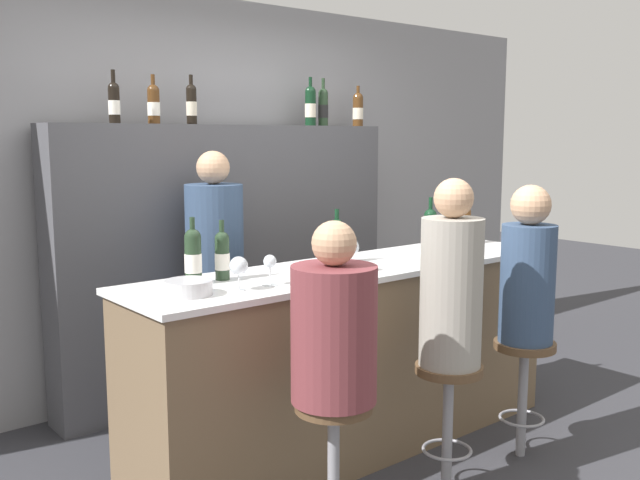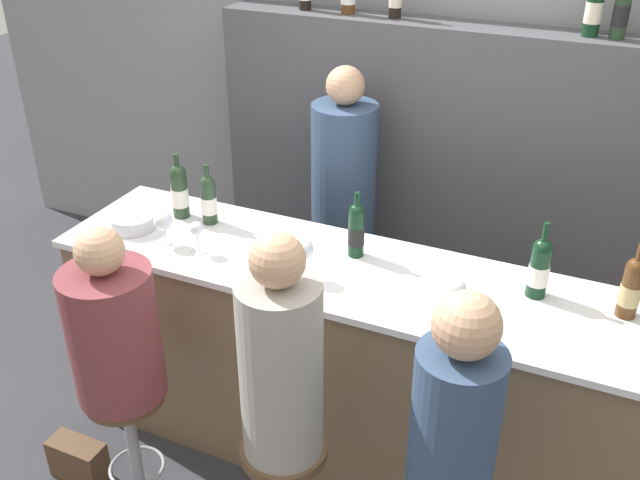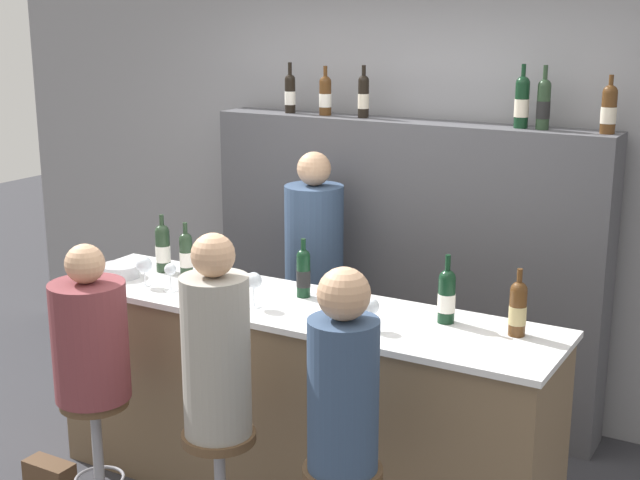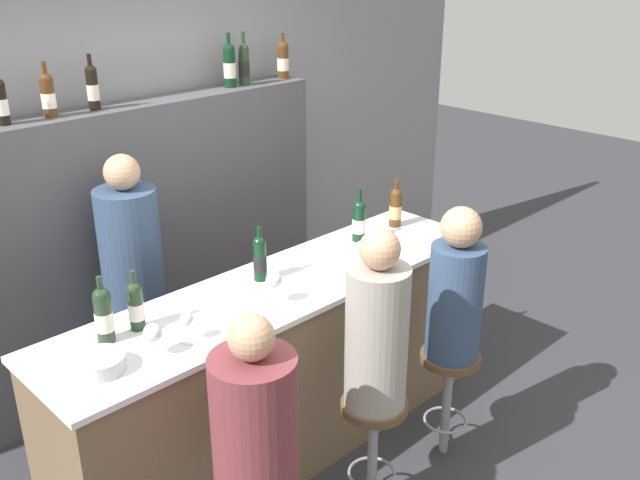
{
  "view_description": "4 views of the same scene",
  "coord_description": "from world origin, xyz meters",
  "px_view_note": "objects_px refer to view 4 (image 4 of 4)",
  "views": [
    {
      "loc": [
        -2.51,
        -2.46,
        1.69
      ],
      "look_at": [
        -0.17,
        0.38,
        1.16
      ],
      "focal_mm": 40.0,
      "sensor_mm": 36.0,
      "label": 1
    },
    {
      "loc": [
        0.91,
        -2.03,
        2.55
      ],
      "look_at": [
        -0.12,
        0.25,
        1.15
      ],
      "focal_mm": 40.0,
      "sensor_mm": 36.0,
      "label": 2
    },
    {
      "loc": [
        2.12,
        -3.15,
        2.38
      ],
      "look_at": [
        0.14,
        0.3,
        1.35
      ],
      "focal_mm": 50.0,
      "sensor_mm": 36.0,
      "label": 3
    },
    {
      "loc": [
        -2.13,
        -2.17,
        2.64
      ],
      "look_at": [
        0.24,
        0.25,
        1.21
      ],
      "focal_mm": 40.0,
      "sensor_mm": 36.0,
      "label": 4
    }
  ],
  "objects_px": {
    "wine_bottle_backbar_3": "(229,65)",
    "wine_glass_2": "(274,281)",
    "wine_bottle_backbar_5": "(283,59)",
    "guest_seated_left": "(254,413)",
    "wine_bottle_backbar_4": "(244,63)",
    "wine_glass_0": "(153,333)",
    "wine_bottle_counter_2": "(260,258)",
    "wine_bottle_counter_3": "(359,220)",
    "wine_bottle_counter_1": "(136,305)",
    "bar_stool_right": "(449,378)",
    "bar_stool_middle": "(373,428)",
    "wine_glass_1": "(187,321)",
    "wine_bottle_counter_0": "(103,314)",
    "guest_seated_right": "(456,291)",
    "wine_bottle_backbar_1": "(48,95)",
    "wine_bottle_backbar_2": "(92,87)",
    "wine_glass_3": "(361,249)",
    "bartender": "(137,303)",
    "guest_seated_middle": "(377,330)",
    "wine_bottle_counter_4": "(396,207)",
    "wine_bottle_backbar_0": "(1,101)",
    "metal_bowl": "(100,363)"
  },
  "relations": [
    {
      "from": "bar_stool_middle",
      "to": "bar_stool_right",
      "type": "xyz_separation_m",
      "value": [
        0.6,
        0.0,
        0.0
      ]
    },
    {
      "from": "wine_glass_1",
      "to": "wine_glass_3",
      "type": "distance_m",
      "value": 1.12
    },
    {
      "from": "guest_seated_middle",
      "to": "bar_stool_right",
      "type": "height_order",
      "value": "guest_seated_middle"
    },
    {
      "from": "bar_stool_middle",
      "to": "wine_bottle_backbar_5",
      "type": "bearing_deg",
      "value": 59.1
    },
    {
      "from": "wine_bottle_counter_1",
      "to": "guest_seated_left",
      "type": "relative_size",
      "value": 0.39
    },
    {
      "from": "bar_stool_middle",
      "to": "wine_bottle_backbar_4",
      "type": "bearing_deg",
      "value": 67.29
    },
    {
      "from": "wine_bottle_counter_1",
      "to": "bar_stool_middle",
      "type": "relative_size",
      "value": 0.46
    },
    {
      "from": "bartender",
      "to": "bar_stool_right",
      "type": "bearing_deg",
      "value": -56.1
    },
    {
      "from": "wine_bottle_backbar_3",
      "to": "wine_glass_1",
      "type": "relative_size",
      "value": 2.36
    },
    {
      "from": "bar_stool_right",
      "to": "bartender",
      "type": "relative_size",
      "value": 0.39
    },
    {
      "from": "metal_bowl",
      "to": "bar_stool_middle",
      "type": "distance_m",
      "value": 1.32
    },
    {
      "from": "wine_bottle_counter_0",
      "to": "guest_seated_right",
      "type": "relative_size",
      "value": 0.38
    },
    {
      "from": "wine_bottle_backbar_5",
      "to": "guest_seated_left",
      "type": "relative_size",
      "value": 0.4
    },
    {
      "from": "wine_bottle_counter_2",
      "to": "wine_bottle_counter_3",
      "type": "bearing_deg",
      "value": 0.0
    },
    {
      "from": "wine_bottle_counter_3",
      "to": "wine_bottle_counter_1",
      "type": "bearing_deg",
      "value": 180.0
    },
    {
      "from": "wine_bottle_backbar_2",
      "to": "bar_stool_right",
      "type": "relative_size",
      "value": 0.48
    },
    {
      "from": "wine_bottle_backbar_4",
      "to": "wine_glass_0",
      "type": "distance_m",
      "value": 2.24
    },
    {
      "from": "wine_bottle_backbar_4",
      "to": "wine_bottle_counter_3",
      "type": "bearing_deg",
      "value": -93.68
    },
    {
      "from": "wine_bottle_backbar_0",
      "to": "metal_bowl",
      "type": "bearing_deg",
      "value": -101.42
    },
    {
      "from": "wine_bottle_backbar_5",
      "to": "wine_bottle_backbar_4",
      "type": "bearing_deg",
      "value": -180.0
    },
    {
      "from": "wine_bottle_backbar_1",
      "to": "wine_bottle_backbar_2",
      "type": "height_order",
      "value": "wine_bottle_backbar_2"
    },
    {
      "from": "wine_bottle_counter_0",
      "to": "guest_seated_right",
      "type": "bearing_deg",
      "value": -26.92
    },
    {
      "from": "bar_stool_middle",
      "to": "guest_seated_right",
      "type": "xyz_separation_m",
      "value": [
        0.6,
        0.0,
        0.52
      ]
    },
    {
      "from": "wine_bottle_backbar_4",
      "to": "guest_seated_middle",
      "type": "distance_m",
      "value": 2.21
    },
    {
      "from": "wine_bottle_counter_0",
      "to": "wine_glass_0",
      "type": "relative_size",
      "value": 2.04
    },
    {
      "from": "wine_bottle_counter_3",
      "to": "wine_glass_0",
      "type": "height_order",
      "value": "wine_bottle_counter_3"
    },
    {
      "from": "wine_bottle_counter_1",
      "to": "guest_seated_middle",
      "type": "bearing_deg",
      "value": -45.51
    },
    {
      "from": "wine_bottle_counter_1",
      "to": "wine_bottle_counter_2",
      "type": "relative_size",
      "value": 0.98
    },
    {
      "from": "bar_stool_middle",
      "to": "guest_seated_middle",
      "type": "distance_m",
      "value": 0.54
    },
    {
      "from": "wine_bottle_counter_2",
      "to": "wine_bottle_counter_4",
      "type": "relative_size",
      "value": 0.98
    },
    {
      "from": "bar_stool_right",
      "to": "wine_bottle_backbar_4",
      "type": "bearing_deg",
      "value": 84.54
    },
    {
      "from": "wine_bottle_counter_3",
      "to": "guest_seated_left",
      "type": "bearing_deg",
      "value": -151.65
    },
    {
      "from": "wine_glass_3",
      "to": "bar_stool_right",
      "type": "xyz_separation_m",
      "value": [
        0.15,
        -0.52,
        -0.64
      ]
    },
    {
      "from": "wine_bottle_counter_1",
      "to": "wine_bottle_backbar_3",
      "type": "bearing_deg",
      "value": 37.7
    },
    {
      "from": "wine_glass_3",
      "to": "bar_stool_middle",
      "type": "distance_m",
      "value": 0.94
    },
    {
      "from": "wine_bottle_backbar_3",
      "to": "wine_glass_1",
      "type": "bearing_deg",
      "value": -134.41
    },
    {
      "from": "bar_stool_middle",
      "to": "wine_bottle_backbar_1",
      "type": "bearing_deg",
      "value": 106.05
    },
    {
      "from": "wine_bottle_backbar_3",
      "to": "wine_glass_2",
      "type": "height_order",
      "value": "wine_bottle_backbar_3"
    },
    {
      "from": "bartender",
      "to": "wine_bottle_backbar_1",
      "type": "bearing_deg",
      "value": 111.22
    },
    {
      "from": "guest_seated_left",
      "to": "bar_stool_right",
      "type": "relative_size",
      "value": 1.18
    },
    {
      "from": "guest_seated_right",
      "to": "bar_stool_right",
      "type": "bearing_deg",
      "value": 0.0
    },
    {
      "from": "wine_glass_2",
      "to": "wine_bottle_backbar_2",
      "type": "bearing_deg",
      "value": 95.18
    },
    {
      "from": "wine_bottle_counter_2",
      "to": "wine_bottle_backbar_3",
      "type": "height_order",
      "value": "wine_bottle_backbar_3"
    },
    {
      "from": "bar_stool_right",
      "to": "wine_bottle_backbar_5",
      "type": "bearing_deg",
      "value": 74.58
    },
    {
      "from": "wine_bottle_counter_0",
      "to": "wine_glass_1",
      "type": "distance_m",
      "value": 0.36
    },
    {
      "from": "wine_bottle_counter_2",
      "to": "wine_glass_2",
      "type": "bearing_deg",
      "value": -116.0
    },
    {
      "from": "wine_bottle_counter_4",
      "to": "bar_stool_right",
      "type": "distance_m",
      "value": 1.1
    },
    {
      "from": "wine_bottle_counter_3",
      "to": "guest_seated_right",
      "type": "distance_m",
      "value": 0.79
    },
    {
      "from": "wine_bottle_backbar_0",
      "to": "wine_bottle_backbar_4",
      "type": "relative_size",
      "value": 0.91
    },
    {
      "from": "wine_glass_0",
      "to": "bar_stool_right",
      "type": "bearing_deg",
      "value": -19.9
    }
  ]
}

